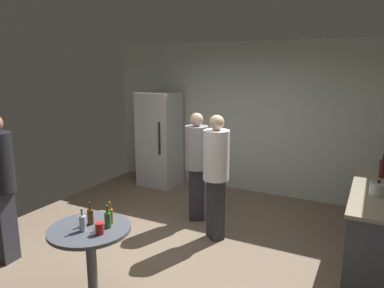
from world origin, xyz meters
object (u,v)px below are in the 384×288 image
(refrigerator, at_px, (160,139))
(foreground_table, at_px, (90,238))
(person_in_white_shirt, at_px, (216,168))
(beer_bottle_green, at_px, (108,220))
(wine_bottle_on_counter, at_px, (383,168))
(person_in_gray_shirt, at_px, (197,159))
(beer_bottle_brown, at_px, (90,216))
(kettle, at_px, (378,189))
(beer_bottle_amber, at_px, (110,216))
(plastic_cup_red, at_px, (100,228))
(beer_bottle_clear, at_px, (83,223))

(refrigerator, relative_size, foreground_table, 2.25)
(person_in_white_shirt, bearing_deg, beer_bottle_green, 24.79)
(wine_bottle_on_counter, bearing_deg, person_in_gray_shirt, -170.74)
(beer_bottle_brown, xyz_separation_m, person_in_gray_shirt, (0.14, 2.06, 0.13))
(foreground_table, xyz_separation_m, beer_bottle_green, (0.16, 0.08, 0.19))
(kettle, distance_m, wine_bottle_on_counter, 0.75)
(beer_bottle_green, bearing_deg, kettle, 36.24)
(person_in_gray_shirt, bearing_deg, beer_bottle_green, -29.69)
(beer_bottle_brown, bearing_deg, person_in_white_shirt, 68.95)
(wine_bottle_on_counter, height_order, foreground_table, wine_bottle_on_counter)
(person_in_gray_shirt, bearing_deg, wine_bottle_on_counter, 67.78)
(beer_bottle_amber, relative_size, plastic_cup_red, 2.09)
(beer_bottle_green, bearing_deg, beer_bottle_brown, -175.22)
(beer_bottle_clear, bearing_deg, person_in_gray_shirt, 87.43)
(beer_bottle_clear, xyz_separation_m, person_in_white_shirt, (0.59, 1.79, 0.16))
(wine_bottle_on_counter, bearing_deg, person_in_white_shirt, -157.08)
(refrigerator, distance_m, beer_bottle_green, 3.57)
(beer_bottle_green, bearing_deg, beer_bottle_amber, 116.51)
(refrigerator, height_order, beer_bottle_green, refrigerator)
(wine_bottle_on_counter, relative_size, foreground_table, 0.39)
(beer_bottle_clear, height_order, person_in_gray_shirt, person_in_gray_shirt)
(beer_bottle_clear, relative_size, plastic_cup_red, 2.09)
(kettle, relative_size, plastic_cup_red, 2.22)
(person_in_gray_shirt, bearing_deg, kettle, 50.03)
(person_in_white_shirt, bearing_deg, kettle, 131.51)
(wine_bottle_on_counter, relative_size, beer_bottle_brown, 1.35)
(refrigerator, xyz_separation_m, plastic_cup_red, (1.49, -3.39, -0.11))
(beer_bottle_clear, distance_m, person_in_gray_shirt, 2.22)
(refrigerator, bearing_deg, person_in_gray_shirt, -40.69)
(foreground_table, bearing_deg, plastic_cup_red, -16.85)
(foreground_table, relative_size, beer_bottle_clear, 3.48)
(beer_bottle_green, distance_m, beer_bottle_clear, 0.23)
(refrigerator, bearing_deg, foreground_table, -68.63)
(foreground_table, distance_m, beer_bottle_amber, 0.28)
(refrigerator, relative_size, person_in_white_shirt, 1.08)
(beer_bottle_amber, xyz_separation_m, person_in_gray_shirt, (-0.02, 1.96, 0.13))
(kettle, distance_m, plastic_cup_red, 2.94)
(beer_bottle_amber, height_order, beer_bottle_clear, same)
(wine_bottle_on_counter, distance_m, beer_bottle_clear, 3.62)
(wine_bottle_on_counter, xyz_separation_m, person_in_gray_shirt, (-2.41, -0.39, -0.07))
(wine_bottle_on_counter, bearing_deg, beer_bottle_green, -133.89)
(kettle, bearing_deg, beer_bottle_clear, -143.07)
(beer_bottle_brown, xyz_separation_m, beer_bottle_green, (0.20, 0.02, 0.00))
(plastic_cup_red, height_order, person_in_white_shirt, person_in_white_shirt)
(beer_bottle_amber, xyz_separation_m, plastic_cup_red, (0.06, -0.22, -0.03))
(wine_bottle_on_counter, height_order, plastic_cup_red, wine_bottle_on_counter)
(kettle, distance_m, beer_bottle_brown, 3.04)
(wine_bottle_on_counter, bearing_deg, beer_bottle_amber, -135.39)
(foreground_table, distance_m, plastic_cup_red, 0.25)
(foreground_table, height_order, plastic_cup_red, plastic_cup_red)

